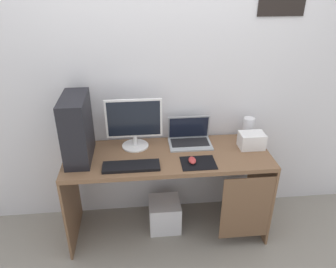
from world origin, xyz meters
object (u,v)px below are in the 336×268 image
at_px(pc_tower, 77,129).
at_px(laptop, 190,138).
at_px(mouse_left, 192,160).
at_px(speaker, 248,128).
at_px(subwoofer, 165,214).
at_px(keyboard, 131,166).
at_px(monitor, 134,124).
at_px(projector, 252,140).

xyz_separation_m(pc_tower, laptop, (0.87, 0.14, -0.20)).
bearing_deg(mouse_left, speaker, 32.74).
bearing_deg(subwoofer, keyboard, -144.27).
height_order(monitor, laptop, monitor).
height_order(pc_tower, keyboard, pc_tower).
bearing_deg(speaker, mouse_left, -147.26).
bearing_deg(laptop, speaker, 3.82).
xyz_separation_m(monitor, mouse_left, (0.42, -0.29, -0.19)).
bearing_deg(projector, subwoofer, -178.55).
bearing_deg(subwoofer, monitor, 151.75).
xyz_separation_m(laptop, mouse_left, (-0.03, -0.31, -0.02)).
bearing_deg(monitor, pc_tower, -163.82).
relative_size(monitor, mouse_left, 4.61).
xyz_separation_m(monitor, speaker, (0.96, 0.06, -0.12)).
bearing_deg(pc_tower, speaker, 7.35).
relative_size(monitor, laptop, 1.26).
bearing_deg(mouse_left, pc_tower, 168.79).
relative_size(pc_tower, monitor, 1.12).
relative_size(laptop, subwoofer, 1.30).
distance_m(laptop, keyboard, 0.59).
bearing_deg(speaker, laptop, -176.18).
bearing_deg(keyboard, monitor, 83.87).
bearing_deg(keyboard, subwoofer, 35.73).
relative_size(monitor, projector, 2.21).
distance_m(pc_tower, speaker, 1.40).
distance_m(projector, mouse_left, 0.55).
xyz_separation_m(pc_tower, monitor, (0.42, 0.12, -0.04)).
relative_size(laptop, speaker, 1.86).
distance_m(pc_tower, mouse_left, 0.89).
xyz_separation_m(pc_tower, speaker, (1.38, 0.18, -0.15)).
relative_size(pc_tower, projector, 2.48).
bearing_deg(keyboard, mouse_left, 2.51).
bearing_deg(projector, pc_tower, -179.24).
bearing_deg(monitor, keyboard, -96.13).
bearing_deg(keyboard, laptop, 34.31).
height_order(pc_tower, mouse_left, pc_tower).
bearing_deg(laptop, keyboard, -145.69).
xyz_separation_m(projector, mouse_left, (-0.52, -0.19, -0.04)).
xyz_separation_m(laptop, subwoofer, (-0.23, -0.14, -0.67)).
xyz_separation_m(pc_tower, projector, (1.36, 0.02, -0.18)).
bearing_deg(pc_tower, laptop, 9.38).
bearing_deg(projector, laptop, 165.48).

